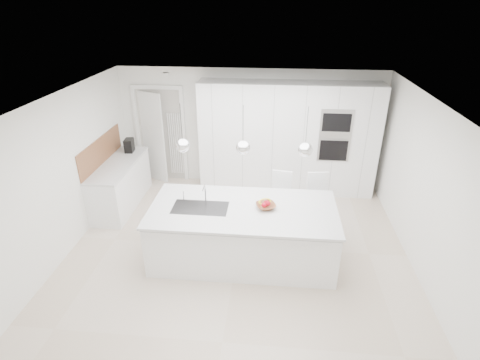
# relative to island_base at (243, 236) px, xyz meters

# --- Properties ---
(floor) EXTENTS (5.50, 5.50, 0.00)m
(floor) POSITION_rel_island_base_xyz_m (-0.10, 0.30, -0.43)
(floor) COLOR beige
(floor) RESTS_ON ground
(wall_back) EXTENTS (5.50, 0.00, 5.50)m
(wall_back) POSITION_rel_island_base_xyz_m (-0.10, 2.80, 0.82)
(wall_back) COLOR white
(wall_back) RESTS_ON ground
(wall_left) EXTENTS (0.00, 5.00, 5.00)m
(wall_left) POSITION_rel_island_base_xyz_m (-2.85, 0.30, 0.82)
(wall_left) COLOR white
(wall_left) RESTS_ON ground
(ceiling) EXTENTS (5.50, 5.50, 0.00)m
(ceiling) POSITION_rel_island_base_xyz_m (-0.10, 0.30, 2.07)
(ceiling) COLOR white
(ceiling) RESTS_ON wall_back
(tall_cabinets) EXTENTS (3.60, 0.60, 2.30)m
(tall_cabinets) POSITION_rel_island_base_xyz_m (0.70, 2.50, 0.72)
(tall_cabinets) COLOR white
(tall_cabinets) RESTS_ON floor
(oven_stack) EXTENTS (0.62, 0.04, 1.05)m
(oven_stack) POSITION_rel_island_base_xyz_m (1.60, 2.19, 0.92)
(oven_stack) COLOR #A5A5A8
(oven_stack) RESTS_ON tall_cabinets
(doorway_frame) EXTENTS (1.11, 0.08, 2.13)m
(doorway_frame) POSITION_rel_island_base_xyz_m (-2.05, 2.77, 0.59)
(doorway_frame) COLOR white
(doorway_frame) RESTS_ON floor
(hallway_door) EXTENTS (0.76, 0.38, 2.00)m
(hallway_door) POSITION_rel_island_base_xyz_m (-2.30, 2.72, 0.57)
(hallway_door) COLOR white
(hallway_door) RESTS_ON floor
(radiator) EXTENTS (0.32, 0.04, 1.40)m
(radiator) POSITION_rel_island_base_xyz_m (-1.73, 2.76, 0.42)
(radiator) COLOR white
(radiator) RESTS_ON floor
(left_base_cabinets) EXTENTS (0.60, 1.80, 0.86)m
(left_base_cabinets) POSITION_rel_island_base_xyz_m (-2.55, 1.50, 0.00)
(left_base_cabinets) COLOR white
(left_base_cabinets) RESTS_ON floor
(left_worktop) EXTENTS (0.62, 1.82, 0.04)m
(left_worktop) POSITION_rel_island_base_xyz_m (-2.55, 1.50, 0.45)
(left_worktop) COLOR silver
(left_worktop) RESTS_ON left_base_cabinets
(oak_backsplash) EXTENTS (0.02, 1.80, 0.50)m
(oak_backsplash) POSITION_rel_island_base_xyz_m (-2.84, 1.50, 0.72)
(oak_backsplash) COLOR #945E3B
(oak_backsplash) RESTS_ON wall_left
(island_base) EXTENTS (2.80, 1.20, 0.86)m
(island_base) POSITION_rel_island_base_xyz_m (0.00, 0.00, 0.00)
(island_base) COLOR white
(island_base) RESTS_ON floor
(island_worktop) EXTENTS (2.84, 1.40, 0.04)m
(island_worktop) POSITION_rel_island_base_xyz_m (0.00, 0.05, 0.45)
(island_worktop) COLOR silver
(island_worktop) RESTS_ON island_base
(island_sink) EXTENTS (0.84, 0.44, 0.18)m
(island_sink) POSITION_rel_island_base_xyz_m (-0.65, -0.00, 0.39)
(island_sink) COLOR #3F3F42
(island_sink) RESTS_ON island_worktop
(island_tap) EXTENTS (0.02, 0.02, 0.30)m
(island_tap) POSITION_rel_island_base_xyz_m (-0.60, 0.20, 0.62)
(island_tap) COLOR white
(island_tap) RESTS_ON island_worktop
(pendant_left) EXTENTS (0.20, 0.20, 0.20)m
(pendant_left) POSITION_rel_island_base_xyz_m (-0.85, -0.00, 1.47)
(pendant_left) COLOR white
(pendant_left) RESTS_ON ceiling
(pendant_mid) EXTENTS (0.20, 0.20, 0.20)m
(pendant_mid) POSITION_rel_island_base_xyz_m (-0.00, -0.00, 1.47)
(pendant_mid) COLOR white
(pendant_mid) RESTS_ON ceiling
(pendant_right) EXTENTS (0.20, 0.20, 0.20)m
(pendant_right) POSITION_rel_island_base_xyz_m (0.85, -0.00, 1.47)
(pendant_right) COLOR white
(pendant_right) RESTS_ON ceiling
(fruit_bowl) EXTENTS (0.37, 0.37, 0.07)m
(fruit_bowl) POSITION_rel_island_base_xyz_m (0.34, 0.08, 0.51)
(fruit_bowl) COLOR #945E3B
(fruit_bowl) RESTS_ON island_worktop
(espresso_machine) EXTENTS (0.19, 0.27, 0.27)m
(espresso_machine) POSITION_rel_island_base_xyz_m (-2.53, 2.12, 0.60)
(espresso_machine) COLOR black
(espresso_machine) RESTS_ON left_worktop
(bar_stool_left) EXTENTS (0.43, 0.55, 1.09)m
(bar_stool_left) POSITION_rel_island_base_xyz_m (0.59, 0.87, 0.12)
(bar_stool_left) COLOR white
(bar_stool_left) RESTS_ON floor
(bar_stool_right) EXTENTS (0.44, 0.56, 1.12)m
(bar_stool_right) POSITION_rel_island_base_xyz_m (1.19, 0.81, 0.13)
(bar_stool_right) COLOR white
(bar_stool_right) RESTS_ON floor
(apple_a) EXTENTS (0.08, 0.08, 0.08)m
(apple_a) POSITION_rel_island_base_xyz_m (0.31, 0.05, 0.54)
(apple_a) COLOR red
(apple_a) RESTS_ON fruit_bowl
(apple_b) EXTENTS (0.09, 0.09, 0.09)m
(apple_b) POSITION_rel_island_base_xyz_m (0.37, 0.11, 0.54)
(apple_b) COLOR red
(apple_b) RESTS_ON fruit_bowl
(apple_c) EXTENTS (0.07, 0.07, 0.07)m
(apple_c) POSITION_rel_island_base_xyz_m (0.34, 0.13, 0.54)
(apple_c) COLOR red
(apple_c) RESTS_ON fruit_bowl
(banana_bunch) EXTENTS (0.22, 0.16, 0.20)m
(banana_bunch) POSITION_rel_island_base_xyz_m (0.32, 0.09, 0.58)
(banana_bunch) COLOR yellow
(banana_bunch) RESTS_ON fruit_bowl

